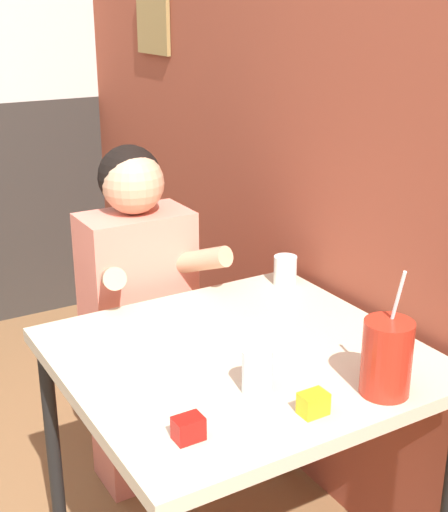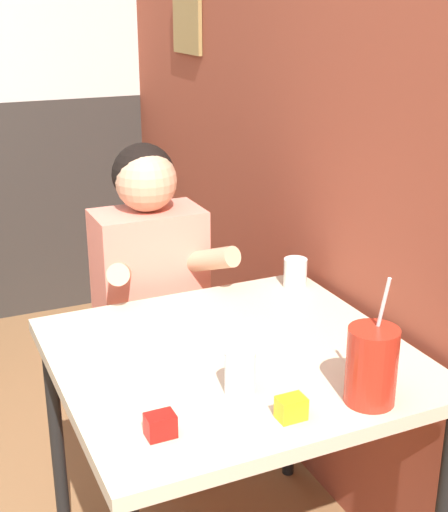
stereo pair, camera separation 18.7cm
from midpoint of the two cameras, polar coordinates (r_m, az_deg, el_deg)
brick_wall_right at (r=2.56m, az=-1.22°, el=15.09°), size 0.08×4.55×2.70m
main_table at (r=1.83m, az=-1.67°, el=-9.78°), size 0.86×0.83×0.73m
person_seated at (r=2.33m, az=-9.11°, el=-4.92°), size 0.42×0.40×1.16m
cocktail_pitcher at (r=1.60m, az=9.64°, el=-8.10°), size 0.11×0.11×0.29m
glass_near_pitcher at (r=1.60m, az=-0.70°, el=-9.28°), size 0.07×0.07×0.10m
glass_center at (r=2.19m, az=2.49°, el=-1.20°), size 0.07×0.07×0.09m
condiment_ketchup at (r=1.47m, az=-6.62°, el=-13.65°), size 0.06×0.04×0.05m
condiment_mustard at (r=1.54m, az=3.66°, el=-11.80°), size 0.06×0.04×0.05m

